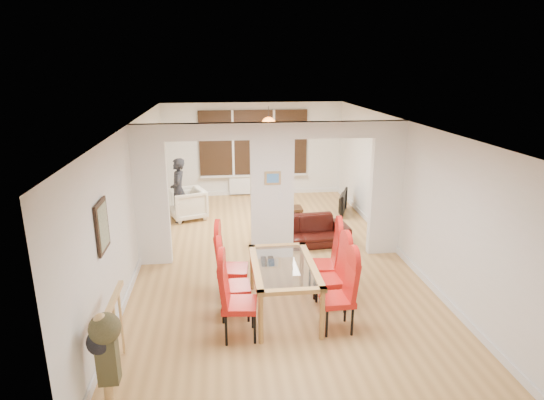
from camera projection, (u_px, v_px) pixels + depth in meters
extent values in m
cube|color=tan|center=(272.00, 257.00, 8.82)|extent=(5.00, 9.00, 0.01)
cube|color=white|center=(272.00, 192.00, 8.45)|extent=(5.00, 0.18, 2.60)
cube|color=black|center=(253.00, 143.00, 12.62)|extent=(3.00, 0.08, 1.80)
cube|color=white|center=(254.00, 185.00, 12.92)|extent=(1.40, 0.08, 0.50)
sphere|color=orange|center=(269.00, 124.00, 11.38)|extent=(0.36, 0.36, 0.36)
cube|color=gray|center=(102.00, 226.00, 5.80)|extent=(0.04, 0.52, 0.67)
cube|color=#4C8CD8|center=(273.00, 178.00, 8.27)|extent=(0.30, 0.03, 0.25)
imported|color=black|center=(301.00, 231.00, 9.36)|extent=(2.01, 0.91, 0.57)
imported|color=#F1E5CC|center=(187.00, 204.00, 10.92)|extent=(1.01, 1.02, 0.73)
imported|color=black|center=(178.00, 190.00, 10.62)|extent=(0.57, 0.39, 1.52)
imported|color=black|center=(340.00, 202.00, 11.33)|extent=(0.97, 0.48, 0.57)
cylinder|color=#143F19|center=(292.00, 202.00, 11.17)|extent=(0.06, 0.06, 0.25)
imported|color=#352012|center=(281.00, 207.00, 11.15)|extent=(0.21, 0.21, 0.05)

